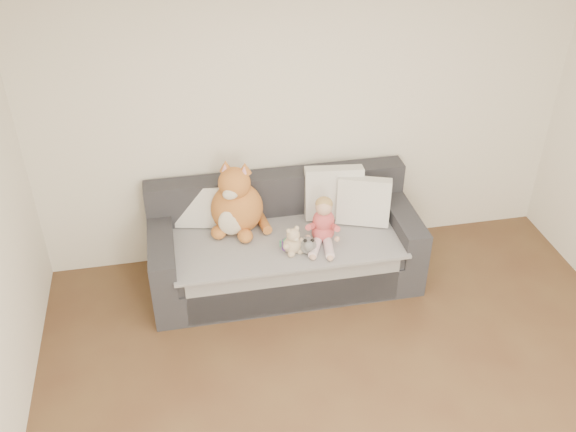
# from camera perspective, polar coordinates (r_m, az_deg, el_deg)

# --- Properties ---
(room_shell) EXTENTS (5.00, 5.00, 5.00)m
(room_shell) POSITION_cam_1_polar(r_m,az_deg,el_deg) (3.61, 8.81, -4.92)
(room_shell) COLOR brown
(room_shell) RESTS_ON ground
(sofa) EXTENTS (2.20, 0.94, 0.85)m
(sofa) POSITION_cam_1_polar(r_m,az_deg,el_deg) (5.40, -0.39, -2.77)
(sofa) COLOR #2D2D32
(sofa) RESTS_ON ground
(cushion_left) EXTENTS (0.42, 0.25, 0.37)m
(cushion_left) POSITION_cam_1_polar(r_m,az_deg,el_deg) (5.35, -7.98, 0.91)
(cushion_left) COLOR silver
(cushion_left) RESTS_ON sofa
(cushion_right_back) EXTENTS (0.51, 0.28, 0.46)m
(cushion_right_back) POSITION_cam_1_polar(r_m,az_deg,el_deg) (5.40, 4.08, 2.08)
(cushion_right_back) COLOR silver
(cushion_right_back) RESTS_ON sofa
(cushion_right_front) EXTENTS (0.48, 0.34, 0.41)m
(cushion_right_front) POSITION_cam_1_polar(r_m,az_deg,el_deg) (5.35, 6.74, 1.32)
(cushion_right_front) COLOR silver
(cushion_right_front) RESTS_ON sofa
(toddler) EXTENTS (0.28, 0.40, 0.40)m
(toddler) POSITION_cam_1_polar(r_m,az_deg,el_deg) (5.10, 3.15, -0.74)
(toddler) COLOR #BF4543
(toddler) RESTS_ON sofa
(plush_cat) EXTENTS (0.50, 0.46, 0.65)m
(plush_cat) POSITION_cam_1_polar(r_m,az_deg,el_deg) (5.21, -4.60, 0.98)
(plush_cat) COLOR #BC6229
(plush_cat) RESTS_ON sofa
(teddy_bear) EXTENTS (0.18, 0.15, 0.24)m
(teddy_bear) POSITION_cam_1_polar(r_m,az_deg,el_deg) (5.01, 0.47, -2.38)
(teddy_bear) COLOR tan
(teddy_bear) RESTS_ON sofa
(plush_cow) EXTENTS (0.14, 0.21, 0.17)m
(plush_cow) POSITION_cam_1_polar(r_m,az_deg,el_deg) (5.03, 1.78, -2.60)
(plush_cow) COLOR white
(plush_cow) RESTS_ON sofa
(sippy_cup) EXTENTS (0.10, 0.08, 0.11)m
(sippy_cup) POSITION_cam_1_polar(r_m,az_deg,el_deg) (5.07, -0.20, -2.45)
(sippy_cup) COLOR #5E3591
(sippy_cup) RESTS_ON sofa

